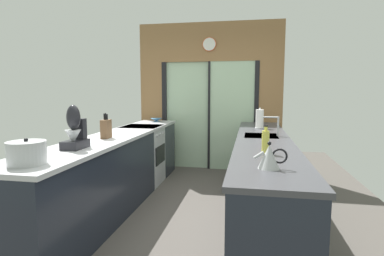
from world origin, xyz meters
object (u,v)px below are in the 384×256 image
Objects in this scene: kettle at (269,157)px; mixing_bowl at (156,120)px; stand_mixer at (75,132)px; soap_bottle at (265,141)px; knife_block at (106,129)px; stock_pot at (27,153)px; oven_range at (143,155)px; paper_towel_roll at (260,119)px.

mixing_bowl is at bearing 120.24° from kettle.
soap_bottle is (1.78, 0.09, -0.05)m from stand_mixer.
knife_block is 1.31m from stock_pot.
mixing_bowl is 1.96m from knife_block.
mixing_bowl is 0.72× the size of stock_pot.
knife_block reaches higher than stock_pot.
oven_range is 1.39m from knife_block.
soap_bottle is at bearing 22.84° from stock_pot.
stock_pot is at bearing -124.28° from paper_towel_roll.
knife_block is (0.02, -1.26, 0.58)m from oven_range.
stand_mixer is at bearing -132.32° from paper_towel_roll.
stand_mixer is at bearing 90.00° from stock_pot.
stand_mixer reaches higher than knife_block.
mixing_bowl is at bearing 125.26° from soap_bottle.
soap_bottle is at bearing -54.74° from mixing_bowl.
stock_pot is (0.02, -2.57, 0.55)m from oven_range.
stand_mixer is at bearing -90.00° from mixing_bowl.
stand_mixer is 1.78m from soap_bottle.
oven_range is 0.86m from mixing_bowl.
knife_block is 1.87m from soap_bottle.
soap_bottle is (-0.00, 0.54, 0.02)m from kettle.
oven_range is 2.19× the size of stand_mixer.
stand_mixer is 1.38× the size of paper_towel_roll.
stand_mixer is 0.66m from stock_pot.
stock_pot is at bearing -173.25° from kettle.
stock_pot is (-0.00, -0.66, -0.07)m from stand_mixer.
kettle is at bearing -14.03° from stand_mixer.
knife_block is 0.65m from stand_mixer.
paper_towel_roll is at bearing 55.72° from stock_pot.
stock_pot is at bearing -157.16° from soap_bottle.
oven_range is 3.13× the size of knife_block.
mixing_bowl is 3.08m from soap_bottle.
kettle is at bearing -89.78° from soap_bottle.
kettle is at bearing 6.75° from stock_pot.
paper_towel_roll is (-0.00, 2.40, 0.05)m from kettle.
kettle is at bearing -89.95° from paper_towel_roll.
mixing_bowl is at bearing 90.00° from knife_block.
mixing_bowl reaches higher than oven_range.
soap_bottle is (1.78, -0.56, -0.00)m from knife_block.
kettle is (1.78, -1.10, -0.03)m from knife_block.
soap_bottle is at bearing -45.36° from oven_range.
paper_towel_roll is (1.80, 0.04, 0.60)m from oven_range.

